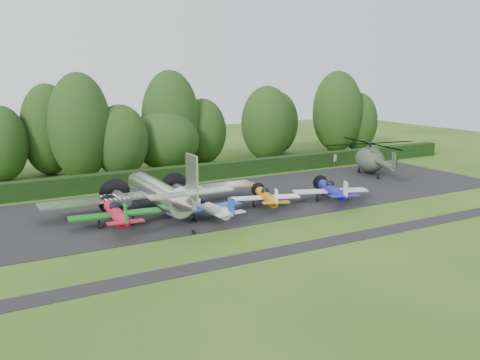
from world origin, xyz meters
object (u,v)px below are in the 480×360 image
light_plane_blue (332,190)px  helicopter (370,157)px  light_plane_white (209,208)px  transport_plane (159,193)px  light_plane_red (116,214)px  light_plane_orange (267,197)px  sign_board (341,157)px

light_plane_blue → helicopter: helicopter is taller
light_plane_white → transport_plane: bearing=127.8°
light_plane_red → light_plane_orange: (15.07, -0.51, -0.17)m
light_plane_orange → light_plane_blue: size_ratio=0.88×
light_plane_white → helicopter: size_ratio=0.51×
light_plane_blue → helicopter: (13.88, 9.30, 1.00)m
light_plane_orange → sign_board: light_plane_orange is taller
transport_plane → sign_board: size_ratio=7.06×
light_plane_blue → helicopter: size_ratio=0.54×
light_plane_white → light_plane_blue: size_ratio=0.94×
helicopter → light_plane_orange: bearing=176.5°
light_plane_white → helicopter: helicopter is taller
light_plane_white → light_plane_orange: bearing=16.2°
light_plane_red → light_plane_orange: 15.08m
light_plane_blue → helicopter: bearing=13.8°
transport_plane → light_plane_orange: 10.58m
light_plane_white → light_plane_blue: 14.16m
light_plane_red → light_plane_blue: 22.28m
transport_plane → helicopter: transport_plane is taller
transport_plane → light_plane_blue: size_ratio=2.65×
light_plane_orange → helicopter: 22.48m
light_plane_white → light_plane_red: bearing=174.0°
light_plane_orange → light_plane_white: bearing=172.8°
light_plane_orange → helicopter: helicopter is taller
light_plane_blue → sign_board: (14.79, 16.23, -0.08)m
transport_plane → light_plane_blue: 17.77m
transport_plane → light_plane_blue: (17.07, -4.90, -0.69)m
sign_board → light_plane_blue: bearing=-117.6°
helicopter → light_plane_red: bearing=167.5°
light_plane_white → sign_board: (28.95, 16.08, -0.01)m
light_plane_orange → sign_board: 26.47m
sign_board → transport_plane: bearing=-145.7°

